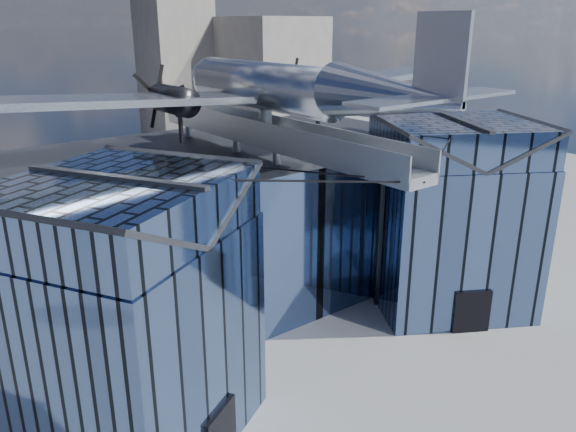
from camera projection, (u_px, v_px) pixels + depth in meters
ground_plane at (310, 346)px, 31.47m from camera, size 120.00×120.00×0.00m
museum at (250, 226)px, 34.01m from camera, size 32.88×24.50×17.60m
bg_towers at (49, 86)px, 66.82m from camera, size 77.00×24.50×26.00m
tree_plaza_e at (476, 209)px, 41.67m from camera, size 4.94×4.94×6.00m
tree_side_e at (532, 174)px, 53.15m from camera, size 4.35×4.35×5.28m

